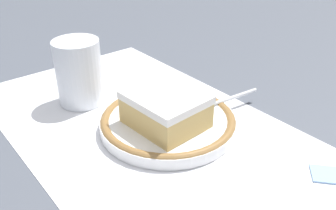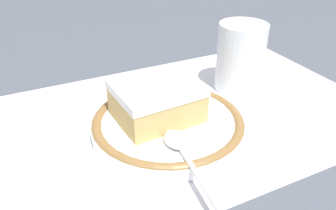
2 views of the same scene
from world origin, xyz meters
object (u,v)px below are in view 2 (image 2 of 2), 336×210
at_px(cake_slice, 156,101).
at_px(spoon, 182,148).
at_px(plate, 168,123).
at_px(cup, 240,62).
at_px(napkin, 307,106).

relative_size(cake_slice, spoon, 0.79).
bearing_deg(plate, cake_slice, -50.86).
xyz_separation_m(spoon, cup, (-0.15, -0.12, 0.02)).
height_order(cake_slice, spoon, cake_slice).
bearing_deg(cake_slice, spoon, 86.50).
height_order(spoon, cup, cup).
relative_size(plate, napkin, 1.35).
bearing_deg(spoon, cake_slice, -93.50).
height_order(plate, napkin, plate).
xyz_separation_m(cup, napkin, (-0.05, 0.09, -0.04)).
xyz_separation_m(plate, napkin, (-0.19, 0.03, -0.01)).
xyz_separation_m(cake_slice, cup, (-0.15, -0.04, 0.00)).
bearing_deg(cup, spoon, 36.78).
xyz_separation_m(spoon, napkin, (-0.21, -0.03, -0.02)).
bearing_deg(cup, plate, 21.21).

